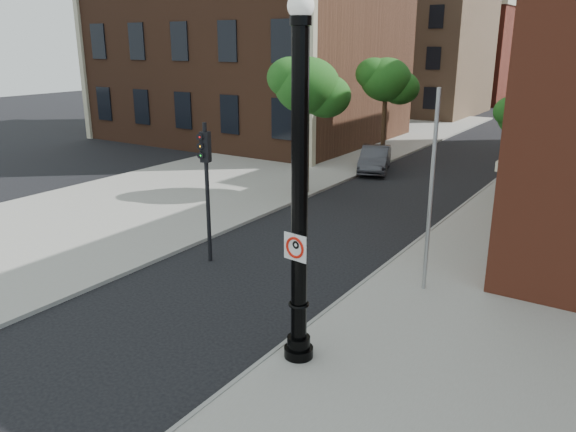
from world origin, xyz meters
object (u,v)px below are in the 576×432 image
Objects in this scene: parked_car at (375,159)px; traffic_signal_left at (206,170)px; traffic_signal_right at (517,163)px; lamppost at (300,208)px; no_parking_sign at (295,247)px.

parked_car is 0.93× the size of traffic_signal_left.
traffic_signal_left is at bearing -159.94° from traffic_signal_right.
traffic_signal_left is (1.10, -14.30, 2.21)m from parked_car.
traffic_signal_left is 0.96× the size of traffic_signal_right.
lamppost is at bearing -89.13° from parked_car.
traffic_signal_left is at bearing 153.14° from no_parking_sign.
no_parking_sign reaches higher than parked_car.
parked_car is 12.61m from traffic_signal_right.
no_parking_sign is at bearing -50.72° from traffic_signal_left.
lamppost is 1.72× the size of traffic_signal_left.
no_parking_sign is 0.13× the size of traffic_signal_left.
traffic_signal_right is at bearing 75.86° from lamppost.
lamppost is 13.27× the size of no_parking_sign.
no_parking_sign is 0.12× the size of traffic_signal_right.
lamppost reaches higher than traffic_signal_right.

